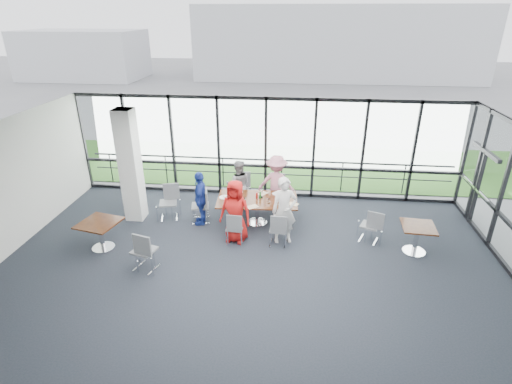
# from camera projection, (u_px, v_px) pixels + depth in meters

# --- Properties ---
(floor) EXTENTS (12.00, 10.00, 0.02)m
(floor) POSITION_uv_depth(u_px,v_px,m) (245.00, 291.00, 8.66)
(floor) COLOR #1E232B
(floor) RESTS_ON ground
(ceiling) EXTENTS (12.00, 10.00, 0.04)m
(ceiling) POSITION_uv_depth(u_px,v_px,m) (243.00, 150.00, 7.33)
(ceiling) COLOR white
(ceiling) RESTS_ON ground
(curtain_wall_back) EXTENTS (12.00, 0.10, 3.20)m
(curtain_wall_back) POSITION_uv_depth(u_px,v_px,m) (266.00, 148.00, 12.52)
(curtain_wall_back) COLOR white
(curtain_wall_back) RESTS_ON ground
(exit_door) EXTENTS (0.12, 1.60, 2.10)m
(exit_door) POSITION_uv_depth(u_px,v_px,m) (478.00, 189.00, 11.03)
(exit_door) COLOR black
(exit_door) RESTS_ON ground
(structural_column) EXTENTS (0.50, 0.50, 3.20)m
(structural_column) POSITION_uv_depth(u_px,v_px,m) (130.00, 166.00, 11.06)
(structural_column) COLOR white
(structural_column) RESTS_ON ground
(apron) EXTENTS (80.00, 70.00, 0.02)m
(apron) POSITION_uv_depth(u_px,v_px,m) (275.00, 148.00, 17.71)
(apron) COLOR slate
(apron) RESTS_ON ground
(grass_strip) EXTENTS (80.00, 5.00, 0.01)m
(grass_strip) POSITION_uv_depth(u_px,v_px,m) (272.00, 163.00, 15.89)
(grass_strip) COLOR #355E20
(grass_strip) RESTS_ON ground
(hangar_main) EXTENTS (24.00, 10.00, 6.00)m
(hangar_main) POSITION_uv_depth(u_px,v_px,m) (336.00, 41.00, 35.96)
(hangar_main) COLOR #B9BAC0
(hangar_main) RESTS_ON ground
(hangar_aux) EXTENTS (10.00, 6.00, 4.00)m
(hangar_aux) POSITION_uv_depth(u_px,v_px,m) (84.00, 55.00, 34.91)
(hangar_aux) COLOR #B9BAC0
(hangar_aux) RESTS_ON ground
(guard_rail) EXTENTS (12.00, 0.06, 0.06)m
(guard_rail) POSITION_uv_depth(u_px,v_px,m) (267.00, 174.00, 13.51)
(guard_rail) COLOR #2D2D33
(guard_rail) RESTS_ON ground
(main_table) EXTENTS (2.28, 1.34, 0.75)m
(main_table) POSITION_uv_depth(u_px,v_px,m) (257.00, 202.00, 11.15)
(main_table) COLOR #36190E
(main_table) RESTS_ON ground
(side_table_left) EXTENTS (1.08, 1.08, 0.75)m
(side_table_left) POSITION_uv_depth(u_px,v_px,m) (100.00, 226.00, 9.94)
(side_table_left) COLOR #36190E
(side_table_left) RESTS_ON ground
(side_table_right) EXTENTS (0.83, 0.83, 0.75)m
(side_table_right) POSITION_uv_depth(u_px,v_px,m) (418.00, 230.00, 9.78)
(side_table_right) COLOR #36190E
(side_table_right) RESTS_ON ground
(diner_near_left) EXTENTS (0.92, 0.69, 1.69)m
(diner_near_left) POSITION_uv_depth(u_px,v_px,m) (235.00, 211.00, 10.22)
(diner_near_left) COLOR #B51512
(diner_near_left) RESTS_ON ground
(diner_near_right) EXTENTS (0.75, 0.62, 1.79)m
(diner_near_right) POSITION_uv_depth(u_px,v_px,m) (284.00, 211.00, 10.15)
(diner_near_right) COLOR silver
(diner_near_right) RESTS_ON ground
(diner_far_left) EXTENTS (0.79, 0.54, 1.55)m
(diner_far_left) POSITION_uv_depth(u_px,v_px,m) (238.00, 185.00, 11.94)
(diner_far_left) COLOR gray
(diner_far_left) RESTS_ON ground
(diner_far_right) EXTENTS (1.17, 0.69, 1.73)m
(diner_far_right) POSITION_uv_depth(u_px,v_px,m) (276.00, 183.00, 11.83)
(diner_far_right) COLOR #CF7E92
(diner_far_right) RESTS_ON ground
(diner_end) EXTENTS (0.57, 0.95, 1.56)m
(diner_end) POSITION_uv_depth(u_px,v_px,m) (201.00, 198.00, 11.10)
(diner_end) COLOR navy
(diner_end) RESTS_ON ground
(chair_main_nl) EXTENTS (0.45, 0.45, 0.86)m
(chair_main_nl) POSITION_uv_depth(u_px,v_px,m) (235.00, 228.00, 10.30)
(chair_main_nl) COLOR slate
(chair_main_nl) RESTS_ON ground
(chair_main_nr) EXTENTS (0.46, 0.46, 0.89)m
(chair_main_nr) POSITION_uv_depth(u_px,v_px,m) (278.00, 229.00, 10.19)
(chair_main_nr) COLOR slate
(chair_main_nr) RESTS_ON ground
(chair_main_fl) EXTENTS (0.53, 0.53, 0.97)m
(chair_main_fl) POSITION_uv_depth(u_px,v_px,m) (242.00, 190.00, 12.33)
(chair_main_fl) COLOR slate
(chair_main_fl) RESTS_ON ground
(chair_main_fr) EXTENTS (0.55, 0.55, 0.97)m
(chair_main_fr) POSITION_uv_depth(u_px,v_px,m) (278.00, 191.00, 12.22)
(chair_main_fr) COLOR slate
(chair_main_fr) RESTS_ON ground
(chair_main_end) EXTENTS (0.56, 0.56, 0.97)m
(chair_main_end) POSITION_uv_depth(u_px,v_px,m) (200.00, 206.00, 11.31)
(chair_main_end) COLOR slate
(chair_main_end) RESTS_ON ground
(chair_spare_la) EXTENTS (0.60, 0.60, 1.00)m
(chair_spare_la) POSITION_uv_depth(u_px,v_px,m) (144.00, 251.00, 9.19)
(chair_spare_la) COLOR slate
(chair_spare_la) RESTS_ON ground
(chair_spare_lb) EXTENTS (0.59, 0.59, 0.99)m
(chair_spare_lb) POSITION_uv_depth(u_px,v_px,m) (168.00, 203.00, 11.47)
(chair_spare_lb) COLOR slate
(chair_spare_lb) RESTS_ON ground
(chair_spare_r) EXTENTS (0.58, 0.58, 0.91)m
(chair_spare_r) POSITION_uv_depth(u_px,v_px,m) (370.00, 226.00, 10.34)
(chair_spare_r) COLOR slate
(chair_spare_r) RESTS_ON ground
(plate_nl) EXTENTS (0.25, 0.25, 0.01)m
(plate_nl) POSITION_uv_depth(u_px,v_px,m) (234.00, 204.00, 10.78)
(plate_nl) COLOR white
(plate_nl) RESTS_ON main_table
(plate_nr) EXTENTS (0.24, 0.24, 0.01)m
(plate_nr) POSITION_uv_depth(u_px,v_px,m) (283.00, 205.00, 10.78)
(plate_nr) COLOR white
(plate_nr) RESTS_ON main_table
(plate_fl) EXTENTS (0.25, 0.25, 0.01)m
(plate_fl) POSITION_uv_depth(u_px,v_px,m) (239.00, 192.00, 11.52)
(plate_fl) COLOR white
(plate_fl) RESTS_ON main_table
(plate_fr) EXTENTS (0.24, 0.24, 0.01)m
(plate_fr) POSITION_uv_depth(u_px,v_px,m) (276.00, 194.00, 11.42)
(plate_fr) COLOR white
(plate_fr) RESTS_ON main_table
(plate_end) EXTENTS (0.28, 0.28, 0.01)m
(plate_end) POSITION_uv_depth(u_px,v_px,m) (224.00, 197.00, 11.19)
(plate_end) COLOR white
(plate_end) RESTS_ON main_table
(tumbler_a) EXTENTS (0.07, 0.07, 0.14)m
(tumbler_a) POSITION_uv_depth(u_px,v_px,m) (245.00, 200.00, 10.86)
(tumbler_a) COLOR white
(tumbler_a) RESTS_ON main_table
(tumbler_b) EXTENTS (0.07, 0.07, 0.14)m
(tumbler_b) POSITION_uv_depth(u_px,v_px,m) (269.00, 201.00, 10.83)
(tumbler_b) COLOR white
(tumbler_b) RESTS_ON main_table
(tumbler_c) EXTENTS (0.07, 0.07, 0.13)m
(tumbler_c) POSITION_uv_depth(u_px,v_px,m) (262.00, 192.00, 11.37)
(tumbler_c) COLOR white
(tumbler_c) RESTS_ON main_table
(tumbler_d) EXTENTS (0.07, 0.07, 0.13)m
(tumbler_d) POSITION_uv_depth(u_px,v_px,m) (227.00, 199.00, 10.97)
(tumbler_d) COLOR white
(tumbler_d) RESTS_ON main_table
(menu_a) EXTENTS (0.37, 0.35, 0.00)m
(menu_a) POSITION_uv_depth(u_px,v_px,m) (252.00, 207.00, 10.67)
(menu_a) COLOR white
(menu_a) RESTS_ON main_table
(menu_b) EXTENTS (0.33, 0.29, 0.00)m
(menu_b) POSITION_uv_depth(u_px,v_px,m) (293.00, 204.00, 10.82)
(menu_b) COLOR white
(menu_b) RESTS_ON main_table
(menu_c) EXTENTS (0.33, 0.35, 0.00)m
(menu_c) POSITION_uv_depth(u_px,v_px,m) (263.00, 193.00, 11.45)
(menu_c) COLOR white
(menu_c) RESTS_ON main_table
(condiment_caddy) EXTENTS (0.10, 0.07, 0.04)m
(condiment_caddy) POSITION_uv_depth(u_px,v_px,m) (261.00, 197.00, 11.19)
(condiment_caddy) COLOR black
(condiment_caddy) RESTS_ON main_table
(ketchup_bottle) EXTENTS (0.06, 0.06, 0.18)m
(ketchup_bottle) POSITION_uv_depth(u_px,v_px,m) (257.00, 196.00, 11.11)
(ketchup_bottle) COLOR #B11F1A
(ketchup_bottle) RESTS_ON main_table
(green_bottle) EXTENTS (0.05, 0.05, 0.20)m
(green_bottle) POSITION_uv_depth(u_px,v_px,m) (260.00, 195.00, 11.10)
(green_bottle) COLOR #1A651C
(green_bottle) RESTS_ON main_table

